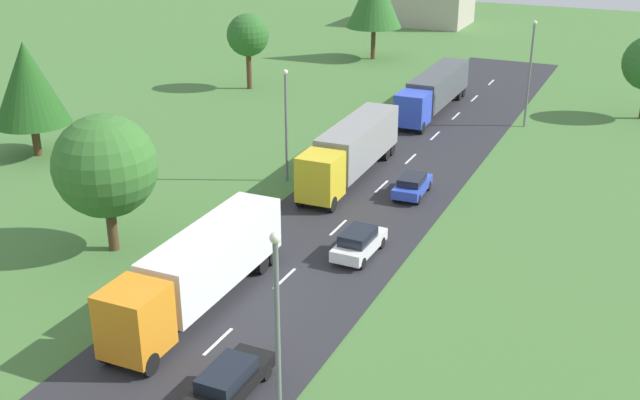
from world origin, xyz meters
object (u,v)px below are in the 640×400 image
object	(u,v)px
truck_second	(199,268)
tree_maple	(28,83)
lamppost_third	(286,120)
car_third	(229,380)
distant_building	(429,1)
truck_third	(352,149)
car_fifth	(412,185)
truck_fourth	(434,90)
car_fourth	(359,242)
tree_lime	(105,166)
lamppost_second	(278,349)
lamppost_fourth	(530,69)
tree_elm	(248,35)

from	to	relation	value
truck_second	tree_maple	world-z (taller)	tree_maple
lamppost_third	car_third	bearing A→B (deg)	-68.51
tree_maple	distant_building	world-z (taller)	tree_maple
truck_third	car_third	size ratio (longest dim) A/B	2.91
car_fifth	distant_building	distance (m)	67.30
truck_fourth	car_fifth	size ratio (longest dim) A/B	3.67
car_fourth	car_fifth	world-z (taller)	car_fourth
car_third	tree_maple	xyz separation A→B (m)	(-28.46, 19.63, 4.70)
tree_lime	lamppost_third	bearing A→B (deg)	73.97
truck_second	car_third	bearing A→B (deg)	-48.59
car_third	car_fourth	distance (m)	13.82
truck_second	distant_building	size ratio (longest dim) A/B	1.11
truck_second	lamppost_second	world-z (taller)	lamppost_second
truck_third	car_fourth	world-z (taller)	truck_third
truck_fourth	tree_lime	size ratio (longest dim) A/B	1.87
car_third	tree_lime	size ratio (longest dim) A/B	0.59
truck_third	lamppost_third	bearing A→B (deg)	-149.52
truck_second	car_third	distance (m)	7.55
truck_second	truck_fourth	xyz separation A→B (m)	(0.13, 37.83, -0.08)
lamppost_third	lamppost_fourth	world-z (taller)	lamppost_fourth
car_fourth	lamppost_fourth	bearing A→B (deg)	82.95
truck_second	lamppost_third	bearing A→B (deg)	103.19
lamppost_third	tree_maple	size ratio (longest dim) A/B	0.91
lamppost_second	tree_lime	xyz separation A→B (m)	(-16.68, 11.94, -0.16)
tree_elm	lamppost_second	bearing A→B (deg)	-59.43
car_fifth	tree_maple	xyz separation A→B (m)	(-28.30, -3.82, 4.70)
lamppost_third	car_fourth	bearing A→B (deg)	-44.85
car_fifth	truck_fourth	bearing A→B (deg)	103.06
truck_fourth	lamppost_second	xyz separation A→B (m)	(8.61, -46.39, 3.08)
lamppost_third	tree_lime	world-z (taller)	tree_lime
truck_second	lamppost_third	xyz separation A→B (m)	(-4.00, 17.09, 2.25)
truck_third	lamppost_second	bearing A→B (deg)	-72.32
car_third	lamppost_fourth	size ratio (longest dim) A/B	0.52
tree_elm	distant_building	size ratio (longest dim) A/B	0.66
tree_maple	car_third	bearing A→B (deg)	-34.59
car_fifth	lamppost_third	size ratio (longest dim) A/B	0.51
car_third	car_fifth	distance (m)	23.45
lamppost_second	lamppost_fourth	distance (m)	45.37
car_third	truck_second	bearing A→B (deg)	131.41
truck_third	tree_maple	distance (m)	24.21
car_third	car_fifth	bearing A→B (deg)	90.39
car_fourth	lamppost_third	bearing A→B (deg)	135.15
lamppost_second	lamppost_fourth	xyz separation A→B (m)	(-0.32, 45.37, -0.21)
lamppost_fourth	tree_elm	size ratio (longest dim) A/B	1.20
truck_third	truck_fourth	world-z (taller)	truck_third
lamppost_second	car_fourth	bearing A→B (deg)	102.92
lamppost_third	lamppost_fourth	xyz separation A→B (m)	(12.42, 19.72, 0.55)
tree_lime	truck_fourth	bearing A→B (deg)	76.81
lamppost_third	tree_elm	distance (m)	26.18
lamppost_third	tree_lime	xyz separation A→B (m)	(-3.94, -13.70, 0.59)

